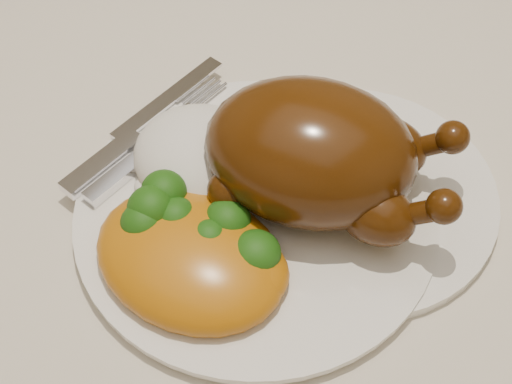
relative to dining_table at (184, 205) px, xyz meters
The scene contains 8 objects.
dining_table is the anchor object (origin of this frame).
tablecloth 0.07m from the dining_table, ahead, with size 1.73×1.03×0.18m.
dinner_plate 0.15m from the dining_table, 20.26° to the right, with size 0.26×0.26×0.01m, color white.
side_plate 0.19m from the dining_table, ahead, with size 0.21×0.21×0.01m, color white.
roast_chicken 0.21m from the dining_table, ahead, with size 0.20×0.15×0.10m.
rice_mound 0.14m from the dining_table, 28.07° to the right, with size 0.11×0.10×0.06m.
mac_and_cheese 0.18m from the dining_table, 46.84° to the right, with size 0.14×0.11×0.06m.
cutlery 0.13m from the dining_table, 98.92° to the right, with size 0.05×0.18×0.01m.
Camera 1 is at (0.27, -0.30, 1.20)m, focal length 50.00 mm.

